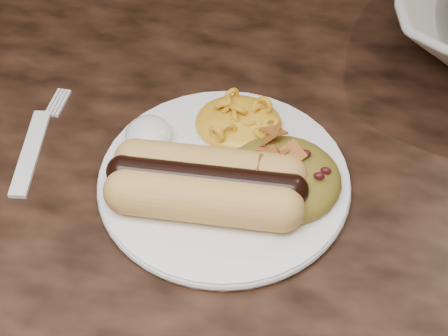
# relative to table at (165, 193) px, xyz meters

# --- Properties ---
(table) EXTENTS (1.60, 0.90, 0.75)m
(table) POSITION_rel_table_xyz_m (0.00, 0.00, 0.00)
(table) COLOR #44281B
(table) RESTS_ON floor
(plate) EXTENTS (0.25, 0.25, 0.01)m
(plate) POSITION_rel_table_xyz_m (0.07, -0.05, 0.10)
(plate) COLOR white
(plate) RESTS_ON table
(hotdog) EXTENTS (0.14, 0.08, 0.04)m
(hotdog) POSITION_rel_table_xyz_m (0.06, -0.08, 0.12)
(hotdog) COLOR tan
(hotdog) RESTS_ON plate
(mac_and_cheese) EXTENTS (0.10, 0.09, 0.03)m
(mac_and_cheese) POSITION_rel_table_xyz_m (0.07, 0.01, 0.12)
(mac_and_cheese) COLOR gold
(mac_and_cheese) RESTS_ON plate
(sour_cream) EXTENTS (0.04, 0.04, 0.02)m
(sour_cream) POSITION_rel_table_xyz_m (0.00, -0.03, 0.12)
(sour_cream) COLOR white
(sour_cream) RESTS_ON plate
(taco_salad) EXTENTS (0.10, 0.09, 0.04)m
(taco_salad) POSITION_rel_table_xyz_m (0.12, -0.05, 0.12)
(taco_salad) COLOR #C46625
(taco_salad) RESTS_ON plate
(fork) EXTENTS (0.05, 0.15, 0.00)m
(fork) POSITION_rel_table_xyz_m (-0.10, -0.05, 0.09)
(fork) COLOR white
(fork) RESTS_ON table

